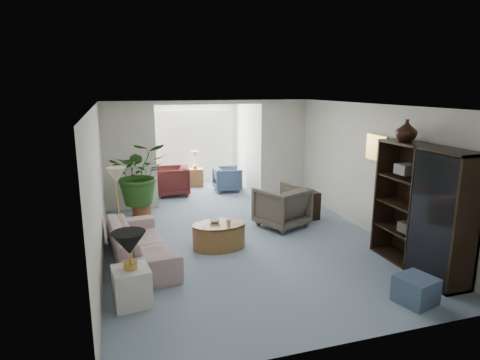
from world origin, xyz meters
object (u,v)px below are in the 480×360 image
object	(u,v)px
end_table	(132,286)
side_table_dark	(306,205)
sunroom_chair_maroon	(173,181)
sunroom_chair_blue	(227,179)
framed_picture	(377,148)
entertainment_cabinet	(422,209)
coffee_bowl	(215,221)
coffee_cup	(229,222)
wingback_chair	(282,207)
coffee_table	(219,236)
plant_pot	(142,211)
sofa	(140,243)
cabinet_urn	(407,130)
sunroom_table	(195,178)
ottoman	(416,290)
floor_lamp	(116,175)
table_lamp	(129,243)

from	to	relation	value
end_table	side_table_dark	xyz separation A→B (m)	(3.78, 2.57, 0.05)
sunroom_chair_maroon	sunroom_chair_blue	bearing A→B (deg)	93.75
framed_picture	entertainment_cabinet	world-z (taller)	entertainment_cabinet
coffee_bowl	coffee_cup	bearing A→B (deg)	-45.00
coffee_bowl	wingback_chair	size ratio (longest dim) A/B	0.22
coffee_table	plant_pot	size ratio (longest dim) A/B	2.37
sofa	entertainment_cabinet	world-z (taller)	entertainment_cabinet
coffee_cup	side_table_dark	size ratio (longest dim) A/B	0.15
framed_picture	coffee_table	size ratio (longest dim) A/B	0.53
coffee_bowl	cabinet_urn	xyz separation A→B (m)	(2.82, -1.34, 1.66)
framed_picture	coffee_cup	size ratio (longest dim) A/B	5.44
end_table	side_table_dark	bearing A→B (deg)	34.19
framed_picture	plant_pot	size ratio (longest dim) A/B	1.25
plant_pot	side_table_dark	bearing A→B (deg)	-17.72
entertainment_cabinet	coffee_table	bearing A→B (deg)	147.80
sunroom_table	ottoman	bearing A→B (deg)	-77.97
ottoman	plant_pot	xyz separation A→B (m)	(-3.22, 4.73, -0.02)
side_table_dark	sunroom_chair_maroon	size ratio (longest dim) A/B	0.71
framed_picture	sunroom_table	world-z (taller)	framed_picture
end_table	floor_lamp	bearing A→B (deg)	92.43
end_table	cabinet_urn	world-z (taller)	cabinet_urn
side_table_dark	sunroom_chair_maroon	world-z (taller)	sunroom_chair_maroon
coffee_table	end_table	bearing A→B (deg)	-135.68
wingback_chair	floor_lamp	bearing A→B (deg)	-26.02
floor_lamp	framed_picture	bearing A→B (deg)	-13.45
ottoman	sunroom_table	size ratio (longest dim) A/B	0.87
framed_picture	end_table	size ratio (longest dim) A/B	0.99
floor_lamp	plant_pot	xyz separation A→B (m)	(0.48, 1.22, -1.09)
end_table	coffee_cup	size ratio (longest dim) A/B	5.52
entertainment_cabinet	plant_pot	distance (m)	5.60
sofa	cabinet_urn	size ratio (longest dim) A/B	6.22
coffee_table	side_table_dark	size ratio (longest dim) A/B	1.58
coffee_bowl	sunroom_chair_maroon	bearing A→B (deg)	93.31
plant_pot	sunroom_table	distance (m)	3.03
floor_lamp	coffee_cup	size ratio (longest dim) A/B	3.92
coffee_cup	ottoman	bearing A→B (deg)	-53.19
wingback_chair	ottoman	bearing A→B (deg)	75.70
entertainment_cabinet	end_table	bearing A→B (deg)	177.25
sofa	sunroom_chair_blue	size ratio (longest dim) A/B	2.96
coffee_table	sunroom_table	world-z (taller)	sunroom_table
cabinet_urn	sunroom_chair_maroon	world-z (taller)	cabinet_urn
coffee_table	table_lamp	bearing A→B (deg)	-135.68
sofa	coffee_cup	bearing A→B (deg)	-93.45
end_table	sunroom_chair_blue	bearing A→B (deg)	62.67
framed_picture	table_lamp	distance (m)	4.83
end_table	wingback_chair	xyz separation A→B (m)	(3.08, 2.27, 0.16)
table_lamp	coffee_table	bearing A→B (deg)	44.32
floor_lamp	sunroom_table	distance (m)	4.43
sunroom_chair_blue	end_table	bearing A→B (deg)	156.42
entertainment_cabinet	cabinet_urn	bearing A→B (deg)	90.00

